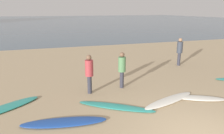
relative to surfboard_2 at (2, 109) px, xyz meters
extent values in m
cube|color=tan|center=(5.12, 6.43, -0.15)|extent=(120.00, 120.00, 0.20)
cube|color=#475B6B|center=(5.12, 61.70, -0.05)|extent=(140.00, 100.00, 0.01)
ellipsoid|color=teal|center=(0.00, 0.00, 0.00)|extent=(2.52, 1.96, 0.09)
ellipsoid|color=#1E479E|center=(1.86, -1.53, 0.00)|extent=(2.55, 0.98, 0.10)
ellipsoid|color=teal|center=(3.65, -0.98, -0.01)|extent=(2.48, 1.91, 0.06)
ellipsoid|color=silver|center=(5.66, -1.13, 0.00)|extent=(2.53, 1.27, 0.10)
ellipsoid|color=silver|center=(6.81, -1.29, 0.00)|extent=(1.98, 1.31, 0.08)
cylinder|color=#2D2D38|center=(9.08, 3.21, 0.33)|extent=(0.18, 0.18, 0.76)
cylinder|color=#333842|center=(9.08, 3.21, 1.04)|extent=(0.33, 0.33, 0.66)
sphere|color=#936B4C|center=(9.08, 3.21, 1.48)|extent=(0.21, 0.21, 0.21)
cylinder|color=#2D2D38|center=(3.08, 0.56, 0.32)|extent=(0.17, 0.17, 0.73)
cylinder|color=#9E3338|center=(3.08, 0.56, 1.00)|extent=(0.32, 0.32, 0.63)
sphere|color=brown|center=(3.08, 0.56, 1.41)|extent=(0.21, 0.21, 0.21)
cylinder|color=#2D2D38|center=(4.52, 0.75, 0.31)|extent=(0.17, 0.17, 0.71)
cylinder|color=#4C7A4C|center=(4.52, 0.75, 0.98)|extent=(0.31, 0.31, 0.62)
sphere|color=brown|center=(4.52, 0.75, 1.39)|extent=(0.20, 0.20, 0.20)
camera|label=1|loc=(1.44, -7.27, 3.18)|focal=34.18mm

